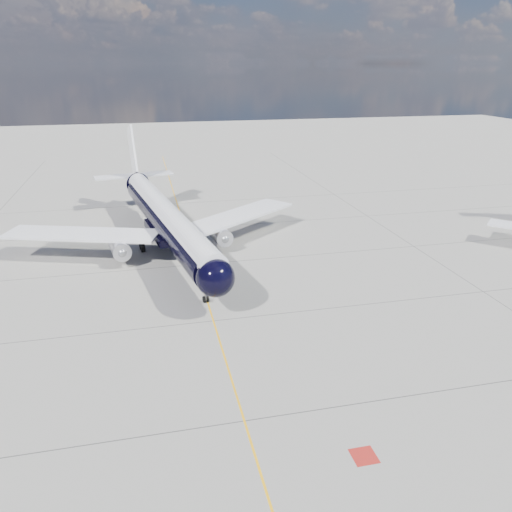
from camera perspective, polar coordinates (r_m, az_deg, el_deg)
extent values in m
plane|color=#99958D|center=(67.43, -7.36, 0.57)|extent=(320.00, 320.00, 0.00)
cube|color=#FFAE0D|center=(62.78, -6.88, -0.98)|extent=(0.16, 160.00, 0.01)
cube|color=maroon|center=(35.08, 12.24, -21.44)|extent=(1.60, 1.60, 0.01)
cylinder|color=black|center=(66.50, -10.16, 3.98)|extent=(10.32, 38.41, 3.83)
sphere|color=black|center=(48.16, -4.66, -2.49)|extent=(4.43, 4.43, 3.83)
cone|color=black|center=(88.94, -13.72, 8.44)|extent=(4.98, 7.61, 3.83)
cylinder|color=white|center=(66.23, -10.22, 4.77)|extent=(9.84, 40.25, 2.99)
cube|color=black|center=(47.76, -4.61, -1.97)|extent=(2.59, 1.61, 0.55)
cube|color=white|center=(66.91, -19.26, 2.39)|extent=(19.97, 10.82, 0.32)
cube|color=white|center=(71.03, -2.05, 4.64)|extent=(18.38, 15.86, 0.32)
cube|color=black|center=(66.93, -10.09, 2.82)|extent=(5.90, 10.66, 1.01)
cylinder|color=silver|center=(64.24, -15.32, 0.98)|extent=(3.02, 4.96, 2.26)
cylinder|color=silver|center=(66.92, -4.19, 2.51)|extent=(3.02, 4.96, 2.26)
sphere|color=gray|center=(62.26, -15.04, 0.36)|extent=(1.28, 1.28, 1.11)
sphere|color=gray|center=(65.02, -3.59, 1.96)|extent=(1.28, 1.28, 1.11)
cube|color=white|center=(64.18, -15.41, 1.67)|extent=(0.77, 3.22, 1.11)
cube|color=white|center=(66.86, -4.26, 3.17)|extent=(0.77, 3.22, 1.11)
cube|color=white|center=(87.52, -13.96, 11.65)|extent=(1.41, 6.36, 8.60)
cube|color=white|center=(88.78, -13.76, 8.94)|extent=(13.47, 5.42, 0.22)
cylinder|color=gray|center=(52.46, -5.79, -4.04)|extent=(0.21, 0.21, 2.12)
cylinder|color=black|center=(52.80, -5.96, -4.96)|extent=(0.30, 0.73, 0.71)
cylinder|color=black|center=(52.90, -5.54, -4.89)|extent=(0.30, 0.73, 0.71)
cylinder|color=gray|center=(68.24, -12.93, 1.67)|extent=(0.30, 0.30, 1.92)
cylinder|color=gray|center=(69.49, -7.71, 2.38)|extent=(0.30, 0.30, 1.92)
cylinder|color=black|center=(67.99, -12.79, 0.88)|extent=(0.64, 1.17, 1.11)
cylinder|color=black|center=(69.02, -12.96, 1.17)|extent=(0.64, 1.17, 1.11)
cylinder|color=black|center=(69.25, -7.56, 1.61)|extent=(0.64, 1.17, 1.11)
cylinder|color=black|center=(70.26, -7.80, 1.89)|extent=(0.64, 1.17, 1.11)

